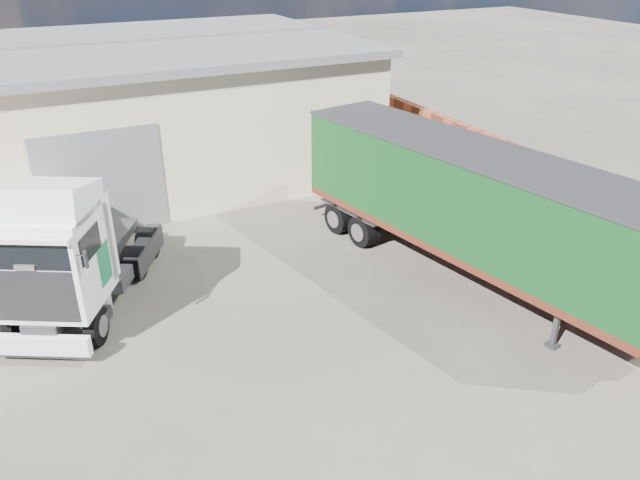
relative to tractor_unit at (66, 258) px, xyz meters
name	(u,v)px	position (x,y,z in m)	size (l,w,h in m)	color
ground	(277,389)	(3.64, -5.09, -1.76)	(120.00, 120.00, 0.00)	#2C2A23
brick_boundary_wall	(502,174)	(15.14, 0.91, -0.51)	(0.35, 26.00, 2.50)	brown
tractor_unit	(66,258)	(0.00, 0.00, 0.00)	(5.03, 6.49, 4.19)	black
box_trailer	(467,201)	(10.55, -2.67, 0.64)	(4.64, 12.12, 3.94)	#2D2D30
panel_van	(50,253)	(-0.33, 1.93, -0.66)	(2.46, 5.34, 2.13)	black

